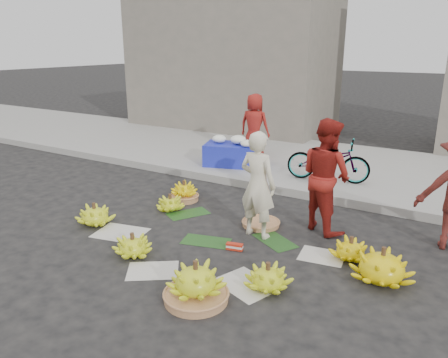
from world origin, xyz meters
The scene contains 22 objects.
ground centered at (0.00, 0.00, 0.00)m, with size 80.00×80.00×0.00m, color black.
curb centered at (0.00, 2.20, 0.07)m, with size 40.00×0.25×0.15m, color gray.
sidewalk centered at (0.00, 4.30, 0.06)m, with size 40.00×4.00×0.12m, color gray.
building_left centered at (-4.00, 7.20, 2.00)m, with size 6.00×3.00×4.00m, color slate.
newspaper_scatter centered at (0.00, -0.80, 0.00)m, with size 3.20×1.80×0.00m, color silver, non-canonical shape.
banana_leaves centered at (-0.10, 0.20, 0.00)m, with size 2.00×1.00×0.00m, color #194416, non-canonical shape.
banana_bunch_0 centered at (-1.84, -0.56, 0.15)m, with size 0.70×0.70×0.34m.
banana_bunch_1 centered at (-0.67, -1.02, 0.13)m, with size 0.60×0.60×0.31m.
banana_bunch_2 centered at (0.60, -1.45, 0.20)m, with size 0.75×0.75×0.46m.
banana_bunch_3 centered at (1.14, -0.86, 0.14)m, with size 0.65×0.65×0.32m.
banana_bunch_4 centered at (2.17, -0.05, 0.19)m, with size 0.91×0.91×0.42m.
banana_bunch_5 centered at (1.73, 0.30, 0.13)m, with size 0.63×0.63×0.31m.
banana_bunch_6 centered at (-1.24, 0.48, 0.12)m, with size 0.55×0.55×0.28m.
banana_bunch_7 centered at (-1.32, 0.97, 0.14)m, with size 0.48×0.48×0.36m.
basket_spare centered at (0.30, 0.68, 0.03)m, with size 0.54×0.54×0.06m, color #A76E46.
incense_stack centered at (0.37, -0.23, 0.05)m, with size 0.22×0.07×0.09m, color red.
vendor_cream centered at (0.40, 0.34, 0.75)m, with size 0.54×0.36×1.49m, color #EFE5C9.
vendor_red centered at (1.11, 1.03, 0.81)m, with size 0.79×0.61×1.62m, color #A42219.
flower_table centered at (-1.57, 3.01, 0.38)m, with size 1.24×0.98×0.63m.
grey_bucket centered at (-1.98, 3.15, 0.28)m, with size 0.28×0.28×0.32m, color slate.
flower_vendor centered at (-1.53, 3.98, 0.83)m, with size 0.69×0.45×1.41m, color #A42219.
bicycle centered at (0.53, 2.97, 0.52)m, with size 1.52×0.53×0.80m, color gray.
Camera 1 is at (2.92, -4.73, 2.59)m, focal length 35.00 mm.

